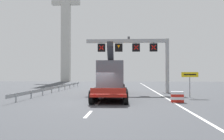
{
  "coord_description": "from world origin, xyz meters",
  "views": [
    {
      "loc": [
        2.15,
        -20.12,
        2.36
      ],
      "look_at": [
        0.69,
        7.72,
        2.83
      ],
      "focal_mm": 38.93,
      "sensor_mm": 36.0,
      "label": 1
    }
  ],
  "objects_px": {
    "bridge_pylon_distant": "(66,17)",
    "exit_sign_yellow": "(190,78)",
    "heavy_haul_truck_red": "(112,77)",
    "overhead_lane_gantry": "(138,50)",
    "crash_barrier_striped": "(177,97)"
  },
  "relations": [
    {
      "from": "bridge_pylon_distant",
      "to": "exit_sign_yellow",
      "type": "bearing_deg",
      "value": -63.95
    },
    {
      "from": "overhead_lane_gantry",
      "to": "heavy_haul_truck_red",
      "type": "xyz_separation_m",
      "value": [
        -3.09,
        -4.37,
        -3.43
      ]
    },
    {
      "from": "overhead_lane_gantry",
      "to": "heavy_haul_truck_red",
      "type": "bearing_deg",
      "value": -125.24
    },
    {
      "from": "overhead_lane_gantry",
      "to": "bridge_pylon_distant",
      "type": "distance_m",
      "value": 52.61
    },
    {
      "from": "heavy_haul_truck_red",
      "to": "bridge_pylon_distant",
      "type": "bearing_deg",
      "value": 109.08
    },
    {
      "from": "heavy_haul_truck_red",
      "to": "overhead_lane_gantry",
      "type": "bearing_deg",
      "value": 54.76
    },
    {
      "from": "overhead_lane_gantry",
      "to": "crash_barrier_striped",
      "type": "height_order",
      "value": "overhead_lane_gantry"
    },
    {
      "from": "overhead_lane_gantry",
      "to": "crash_barrier_striped",
      "type": "bearing_deg",
      "value": -74.96
    },
    {
      "from": "crash_barrier_striped",
      "to": "bridge_pylon_distant",
      "type": "relative_size",
      "value": 0.03
    },
    {
      "from": "heavy_haul_truck_red",
      "to": "bridge_pylon_distant",
      "type": "height_order",
      "value": "bridge_pylon_distant"
    },
    {
      "from": "heavy_haul_truck_red",
      "to": "crash_barrier_striped",
      "type": "height_order",
      "value": "heavy_haul_truck_red"
    },
    {
      "from": "heavy_haul_truck_red",
      "to": "exit_sign_yellow",
      "type": "bearing_deg",
      "value": -10.54
    },
    {
      "from": "exit_sign_yellow",
      "to": "crash_barrier_striped",
      "type": "bearing_deg",
      "value": -117.24
    },
    {
      "from": "heavy_haul_truck_red",
      "to": "exit_sign_yellow",
      "type": "height_order",
      "value": "heavy_haul_truck_red"
    },
    {
      "from": "overhead_lane_gantry",
      "to": "heavy_haul_truck_red",
      "type": "relative_size",
      "value": 0.75
    }
  ]
}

